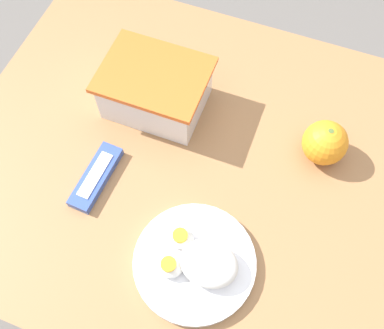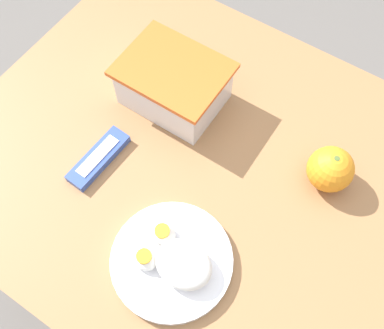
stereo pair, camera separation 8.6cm
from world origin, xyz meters
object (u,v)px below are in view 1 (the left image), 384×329
at_px(rice_plate, 197,262).
at_px(candy_bar, 96,177).
at_px(food_container, 156,91).
at_px(orange_fruit, 325,143).

height_order(rice_plate, candy_bar, rice_plate).
bearing_deg(candy_bar, food_container, 78.41).
bearing_deg(orange_fruit, rice_plate, -116.99).
relative_size(food_container, orange_fruit, 2.38).
bearing_deg(rice_plate, candy_bar, 159.68).
height_order(orange_fruit, candy_bar, orange_fruit).
height_order(food_container, orange_fruit, food_container).
relative_size(food_container, candy_bar, 1.43).
bearing_deg(food_container, orange_fruit, 0.78).
xyz_separation_m(rice_plate, candy_bar, (-0.24, 0.09, -0.01)).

